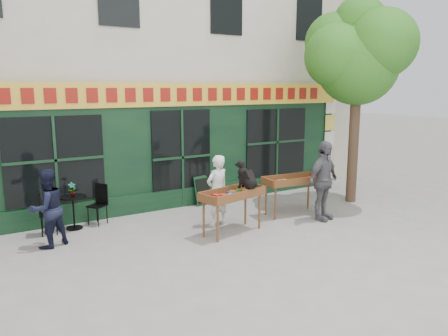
{
  "coord_description": "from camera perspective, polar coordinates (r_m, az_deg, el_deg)",
  "views": [
    {
      "loc": [
        -5.09,
        -8.02,
        3.17
      ],
      "look_at": [
        0.19,
        0.5,
        1.32
      ],
      "focal_mm": 35.0,
      "sensor_mm": 36.0,
      "label": 1
    }
  ],
  "objects": [
    {
      "name": "man_right",
      "position": [
        10.77,
        12.82,
        -1.65
      ],
      "size": [
        1.21,
        0.73,
        1.93
      ],
      "primitive_type": "imported",
      "rotation": [
        0.0,
        0.0,
        0.24
      ],
      "color": "#515155",
      "rests_on": "ground"
    },
    {
      "name": "bistro_table",
      "position": [
        10.48,
        -19.09,
        -4.68
      ],
      "size": [
        0.6,
        0.6,
        0.76
      ],
      "color": "black",
      "rests_on": "ground"
    },
    {
      "name": "street_tree",
      "position": [
        12.65,
        17.06,
        14.23
      ],
      "size": [
        3.05,
        2.9,
        5.6
      ],
      "color": "#382619",
      "rests_on": "ground"
    },
    {
      "name": "chalkboard",
      "position": [
        12.01,
        -2.69,
        -2.92
      ],
      "size": [
        0.58,
        0.29,
        0.79
      ],
      "rotation": [
        0.0,
        0.0,
        0.18
      ],
      "color": "black",
      "rests_on": "ground"
    },
    {
      "name": "ground",
      "position": [
        10.02,
        0.58,
        -8.02
      ],
      "size": [
        80.0,
        80.0,
        0.0
      ],
      "primitive_type": "plane",
      "color": "slate",
      "rests_on": "ground"
    },
    {
      "name": "dog",
      "position": [
        9.63,
        3.03,
        -0.85
      ],
      "size": [
        0.46,
        0.66,
        0.6
      ],
      "primitive_type": null,
      "rotation": [
        0.0,
        0.0,
        0.21
      ],
      "color": "black",
      "rests_on": "book_cart_center"
    },
    {
      "name": "man_left",
      "position": [
        9.43,
        -22.1,
        -4.92
      ],
      "size": [
        0.95,
        0.86,
        1.6
      ],
      "primitive_type": "imported",
      "rotation": [
        0.0,
        0.0,
        3.54
      ],
      "color": "black",
      "rests_on": "ground"
    },
    {
      "name": "potted_plant",
      "position": [
        10.39,
        -19.22,
        -2.64
      ],
      "size": [
        0.18,
        0.12,
        0.32
      ],
      "primitive_type": "imported",
      "rotation": [
        0.0,
        0.0,
        0.05
      ],
      "color": "gray",
      "rests_on": "bistro_table"
    },
    {
      "name": "woman",
      "position": [
        10.12,
        -0.89,
        -2.96
      ],
      "size": [
        0.67,
        0.51,
        1.66
      ],
      "primitive_type": "imported",
      "rotation": [
        0.0,
        0.0,
        3.35
      ],
      "color": "silver",
      "rests_on": "ground"
    },
    {
      "name": "book_cart_center",
      "position": [
        9.58,
        1.11,
        -3.76
      ],
      "size": [
        1.6,
        0.92,
        0.99
      ],
      "rotation": [
        0.0,
        0.0,
        0.21
      ],
      "color": "brown",
      "rests_on": "ground"
    },
    {
      "name": "bistro_chair_left",
      "position": [
        10.29,
        -22.46,
        -5.09
      ],
      "size": [
        0.43,
        0.43,
        0.95
      ],
      "rotation": [
        0.0,
        0.0,
        1.36
      ],
      "color": "black",
      "rests_on": "ground"
    },
    {
      "name": "building",
      "position": [
        15.0,
        -12.28,
        17.11
      ],
      "size": [
        14.0,
        7.26,
        10.0
      ],
      "color": "beige",
      "rests_on": "ground"
    },
    {
      "name": "book_cart_right",
      "position": [
        11.14,
        8.99,
        -1.87
      ],
      "size": [
        1.56,
        0.78,
        0.99
      ],
      "rotation": [
        0.0,
        0.0,
        -0.11
      ],
      "color": "brown",
      "rests_on": "ground"
    },
    {
      "name": "bistro_chair_right",
      "position": [
        10.71,
        -15.96,
        -4.1
      ],
      "size": [
        0.5,
        0.5,
        0.95
      ],
      "rotation": [
        0.0,
        0.0,
        -0.99
      ],
      "color": "black",
      "rests_on": "ground"
    }
  ]
}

